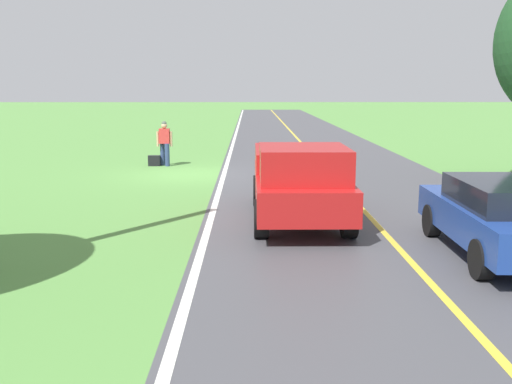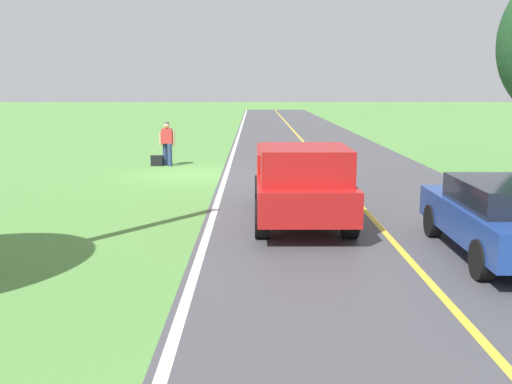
% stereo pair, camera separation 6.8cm
% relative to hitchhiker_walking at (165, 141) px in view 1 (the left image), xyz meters
% --- Properties ---
extents(ground_plane, '(200.00, 200.00, 0.00)m').
position_rel_hitchhiker_walking_xyz_m(ground_plane, '(-1.25, 2.40, -0.98)').
color(ground_plane, '#568E42').
extents(road_surface, '(7.93, 120.00, 0.00)m').
position_rel_hitchhiker_walking_xyz_m(road_surface, '(-6.20, 2.40, -0.98)').
color(road_surface, '#47474C').
rests_on(road_surface, ground).
extents(lane_edge_line, '(0.16, 117.60, 0.00)m').
position_rel_hitchhiker_walking_xyz_m(lane_edge_line, '(-2.41, 2.40, -0.98)').
color(lane_edge_line, silver).
rests_on(lane_edge_line, ground).
extents(lane_centre_line, '(0.14, 117.60, 0.00)m').
position_rel_hitchhiker_walking_xyz_m(lane_centre_line, '(-6.20, 2.40, -0.98)').
color(lane_centre_line, gold).
rests_on(lane_centre_line, ground).
extents(hitchhiker_walking, '(0.62, 0.51, 1.75)m').
position_rel_hitchhiker_walking_xyz_m(hitchhiker_walking, '(0.00, 0.00, 0.00)').
color(hitchhiker_walking, navy).
rests_on(hitchhiker_walking, ground).
extents(suitcase_carried, '(0.46, 0.20, 0.41)m').
position_rel_hitchhiker_walking_xyz_m(suitcase_carried, '(0.42, 0.08, -0.77)').
color(suitcase_carried, black).
rests_on(suitcase_carried, ground).
extents(pickup_truck_passing, '(2.11, 5.40, 1.82)m').
position_rel_hitchhiker_walking_xyz_m(pickup_truck_passing, '(-4.47, 9.85, -0.01)').
color(pickup_truck_passing, '#B21919').
rests_on(pickup_truck_passing, ground).
extents(sedan_mid_oncoming, '(2.00, 4.43, 1.41)m').
position_rel_hitchhiker_walking_xyz_m(sedan_mid_oncoming, '(-7.94, 12.64, -0.23)').
color(sedan_mid_oncoming, navy).
rests_on(sedan_mid_oncoming, ground).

